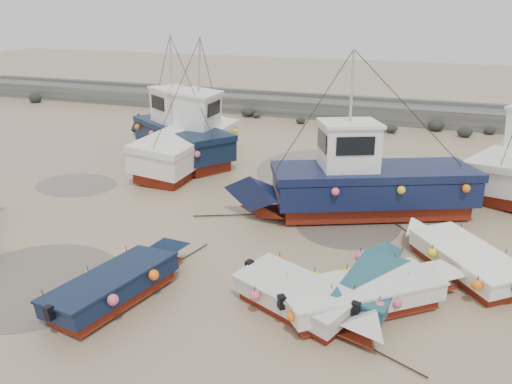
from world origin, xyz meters
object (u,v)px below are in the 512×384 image
Objects in this scene: cabin_boat_1 at (192,138)px; cabin_boat_2 at (357,182)px; dinghy_1 at (123,279)px; dinghy_5 at (307,298)px; cabin_boat_0 at (176,132)px; dinghy_2 at (376,279)px; dinghy_3 at (372,291)px; dinghy_6 at (460,253)px; person at (162,181)px.

cabin_boat_1 and cabin_boat_2 have the same top height.
dinghy_1 is 0.58× the size of cabin_boat_1.
cabin_boat_0 is at bearing -115.04° from dinghy_5.
dinghy_3 is (-0.01, -0.60, -0.03)m from dinghy_2.
dinghy_5 is at bearing 155.65° from cabin_boat_2.
dinghy_2 is 0.59× the size of cabin_boat_0.
cabin_boat_0 is (-10.00, 11.84, 0.79)m from dinghy_5.
cabin_boat_1 is at bearing 147.48° from dinghy_2.
dinghy_6 is at bearing -154.70° from cabin_boat_2.
dinghy_5 is 15.52m from cabin_boat_0.
dinghy_6 is at bearing 146.81° from person.
dinghy_5 is at bearing -105.34° from cabin_boat_0.
dinghy_5 is 7.37m from cabin_boat_2.
dinghy_2 is 5.99m from cabin_boat_2.
dinghy_5 is 0.50× the size of cabin_boat_2.
cabin_boat_2 is at bearing 114.06° from dinghy_2.
dinghy_1 is 5.15m from dinghy_5.
dinghy_5 is 14.11m from cabin_boat_1.
person is at bearing 158.29° from dinghy_2.
cabin_boat_1 reaches higher than person.
dinghy_1 is at bearing 170.56° from dinghy_6.
dinghy_1 is at bearing -56.88° from dinghy_5.
cabin_boat_0 and cabin_boat_2 have the same top height.
dinghy_5 is 0.51× the size of cabin_boat_1.
dinghy_5 is at bearing -50.70° from cabin_boat_1.
dinghy_6 is at bearing 105.27° from dinghy_3.
dinghy_6 is 15.95m from cabin_boat_0.
dinghy_6 is at bearing 160.75° from dinghy_5.
dinghy_5 is (-1.59, -0.95, 0.02)m from dinghy_3.
dinghy_3 reaches higher than person.
cabin_boat_2 is 9.18m from person.
cabin_boat_1 is at bearing 44.13° from cabin_boat_2.
dinghy_2 is at bearing 141.03° from dinghy_3.
cabin_boat_0 is at bearing 151.79° from cabin_boat_1.
cabin_boat_1 reaches higher than dinghy_3.
cabin_boat_0 is 5.29× the size of person.
dinghy_2 is at bearing -97.09° from cabin_boat_0.
cabin_boat_0 is 4.13m from person.
dinghy_3 is 3.83m from dinghy_6.
dinghy_6 is 3.16× the size of person.
cabin_boat_0 is (-13.88, 7.82, 0.80)m from dinghy_6.
cabin_boat_1 is at bearing 121.02° from dinghy_1.
dinghy_3 is 0.55× the size of cabin_boat_2.
dinghy_3 is 15.92m from cabin_boat_0.
dinghy_3 is 12.68m from person.
cabin_boat_0 reaches higher than dinghy_6.
cabin_boat_1 is 3.28m from person.
cabin_boat_1 is 9.64m from cabin_boat_2.
cabin_boat_0 is 11.14m from cabin_boat_2.
cabin_boat_1 is (-10.27, 10.15, 0.79)m from dinghy_3.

